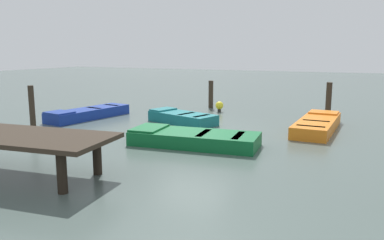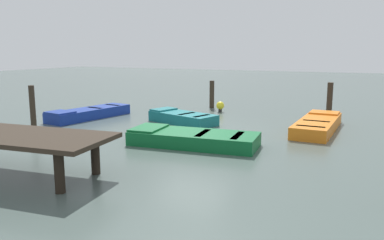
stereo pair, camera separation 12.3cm
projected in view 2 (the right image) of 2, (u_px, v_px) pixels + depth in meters
The scene contains 9 objects.
ground_plane at pixel (192, 130), 13.80m from camera, with size 80.00×80.00×0.00m, color #4C5B56.
rowboat_green at pixel (193, 138), 11.52m from camera, with size 3.88×1.82×0.46m.
rowboat_orange at pixel (318, 125), 13.62m from camera, with size 1.23×3.87×0.46m.
rowboat_teal at pixel (182, 118), 15.01m from camera, with size 2.94×1.87×0.46m.
rowboat_blue at pixel (89, 113), 16.10m from camera, with size 1.60×3.82×0.46m.
mooring_piling_mid_right at pixel (330, 100), 16.17m from camera, with size 0.23×0.23×1.46m, color #33281E.
mooring_piling_near_right at pixel (33, 107), 13.79m from camera, with size 0.20×0.20×1.56m, color #33281E.
mooring_piling_far_right at pixel (212, 94), 18.87m from camera, with size 0.23×0.23×1.32m, color #33281E.
marker_buoy at pixel (220, 106), 17.68m from camera, with size 0.36×0.36×0.48m.
Camera 2 is at (-5.85, 12.19, 2.78)m, focal length 36.59 mm.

